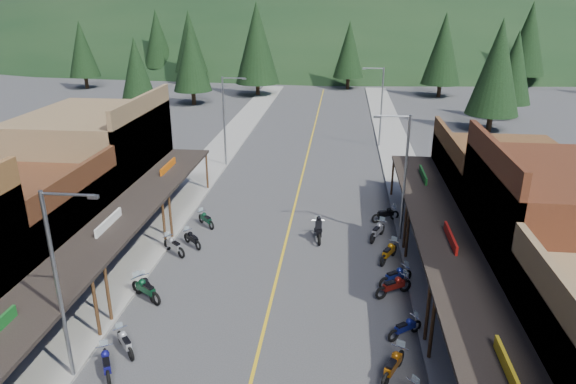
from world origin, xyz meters
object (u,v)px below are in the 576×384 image
(bike_west_11, at_px, (206,219))
(bike_east_11, at_px, (378,230))
(streetlight_2, at_px, (403,173))
(bike_east_9, at_px, (396,275))
(pine_8, at_px, (137,71))
(pine_2, at_px, (257,43))
(bike_west_6, at_px, (125,341))
(bike_east_6, at_px, (393,364))
(pine_1, at_px, (190,41))
(rider_on_bike, at_px, (319,230))
(pine_0, at_px, (82,49))
(bike_east_10, at_px, (389,251))
(shop_east_2, at_px, (560,239))
(bike_west_8, at_px, (147,286))
(pine_3, at_px, (349,49))
(pine_11, at_px, (497,67))
(bike_west_5, at_px, (106,362))
(shop_west_2, at_px, (20,232))
(bike_east_12, at_px, (386,214))
(bike_west_10, at_px, (192,238))
(pine_5, at_px, (528,39))
(pine_7, at_px, (157,39))
(bike_east_7, at_px, (405,327))
(shop_east_3, at_px, (500,189))
(streetlight_3, at_px, (380,104))
(streetlight_1, at_px, (226,118))
(bike_west_9, at_px, (174,245))
(shop_west_3, at_px, (98,161))
(bike_east_8, at_px, (394,285))
(pine_10, at_px, (191,56))
(pedestrian_east_b, at_px, (410,197))
(pine_9, at_px, (514,67))
(pine_4, at_px, (443,49))

(bike_west_11, bearing_deg, bike_east_11, -47.17)
(streetlight_2, xyz_separation_m, bike_east_9, (-0.62, -5.46, -3.86))
(pine_8, bearing_deg, pine_2, 56.31)
(bike_west_6, height_order, bike_east_6, bike_east_6)
(pine_1, xyz_separation_m, rider_on_bike, (26.01, -62.39, -6.55))
(pine_0, distance_m, bike_east_10, 73.40)
(shop_east_2, xyz_separation_m, bike_west_8, (-20.12, -1.55, -2.95))
(pine_3, distance_m, pine_8, 36.77)
(streetlight_2, distance_m, pine_0, 71.59)
(pine_11, distance_m, bike_west_5, 51.16)
(shop_west_2, distance_m, bike_east_12, 22.26)
(bike_west_10, bearing_deg, pine_2, 49.47)
(bike_east_6, bearing_deg, rider_on_bike, 132.46)
(pine_11, bearing_deg, pine_3, 119.74)
(pine_5, bearing_deg, shop_west_2, -124.19)
(pine_7, height_order, bike_west_8, pine_7)
(pine_1, relative_size, bike_west_11, 6.50)
(pine_8, relative_size, bike_east_9, 4.74)
(bike_west_11, relative_size, bike_east_7, 1.02)
(shop_east_3, relative_size, pine_0, 0.99)
(pine_11, xyz_separation_m, bike_east_7, (-13.65, -39.92, -6.65))
(bike_west_5, bearing_deg, shop_east_3, 11.91)
(shop_west_2, xyz_separation_m, bike_west_5, (7.92, -7.36, -1.96))
(bike_west_8, bearing_deg, streetlight_3, 27.67)
(pine_0, xyz_separation_m, bike_east_9, (46.33, -59.46, -5.88))
(streetlight_1, relative_size, bike_west_9, 3.84)
(shop_west_3, relative_size, pine_0, 0.99)
(pine_0, relative_size, pine_11, 0.89)
(shop_east_2, bearing_deg, bike_west_10, 167.83)
(streetlight_3, relative_size, bike_east_9, 3.79)
(shop_east_2, distance_m, bike_west_11, 20.82)
(shop_east_3, bearing_deg, shop_west_3, -180.00)
(bike_east_8, bearing_deg, streetlight_3, 145.26)
(bike_west_5, bearing_deg, pine_10, 73.37)
(pine_10, xyz_separation_m, bike_east_8, (24.14, -48.49, -6.17))
(pine_0, relative_size, bike_east_6, 4.98)
(pine_10, height_order, pedestrian_east_b, pine_10)
(pine_7, relative_size, bike_west_11, 6.50)
(pine_0, height_order, rider_on_bike, pine_0)
(pine_7, distance_m, bike_east_12, 75.84)
(shop_west_3, height_order, bike_east_9, shop_west_3)
(streetlight_2, bearing_deg, pine_8, 132.14)
(bike_east_8, bearing_deg, shop_east_2, 58.30)
(pine_1, xyz_separation_m, bike_west_11, (18.46, -61.12, -6.69))
(pine_9, relative_size, bike_west_9, 5.18)
(pine_0, relative_size, bike_west_8, 5.55)
(shop_east_3, height_order, streetlight_2, streetlight_2)
(pine_9, relative_size, bike_east_7, 5.74)
(pine_4, relative_size, pedestrian_east_b, 7.70)
(pine_9, height_order, bike_east_10, pine_9)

